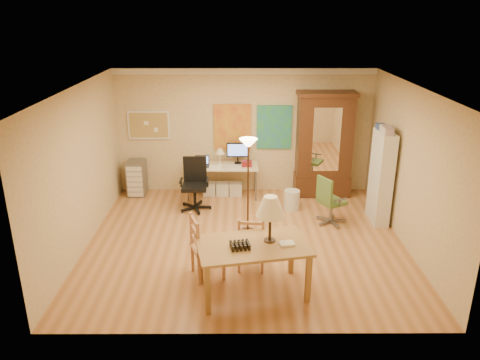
{
  "coord_description": "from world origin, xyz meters",
  "views": [
    {
      "loc": [
        -0.13,
        -7.37,
        3.87
      ],
      "look_at": [
        -0.1,
        0.3,
        1.04
      ],
      "focal_mm": 35.0,
      "sensor_mm": 36.0,
      "label": 1
    }
  ],
  "objects_px": {
    "office_chair_green": "(330,211)",
    "armoire": "(323,151)",
    "computer_desk": "(224,177)",
    "office_chair_black": "(195,196)",
    "bookshelf": "(381,178)",
    "dining_table": "(259,234)"
  },
  "relations": [
    {
      "from": "dining_table",
      "to": "computer_desk",
      "type": "bearing_deg",
      "value": 99.35
    },
    {
      "from": "computer_desk",
      "to": "armoire",
      "type": "relative_size",
      "value": 0.68
    },
    {
      "from": "armoire",
      "to": "computer_desk",
      "type": "bearing_deg",
      "value": -177.76
    },
    {
      "from": "computer_desk",
      "to": "armoire",
      "type": "distance_m",
      "value": 2.22
    },
    {
      "from": "computer_desk",
      "to": "office_chair_green",
      "type": "relative_size",
      "value": 1.62
    },
    {
      "from": "computer_desk",
      "to": "office_chair_green",
      "type": "distance_m",
      "value": 2.5
    },
    {
      "from": "dining_table",
      "to": "armoire",
      "type": "bearing_deg",
      "value": 67.82
    },
    {
      "from": "office_chair_black",
      "to": "office_chair_green",
      "type": "relative_size",
      "value": 1.12
    },
    {
      "from": "office_chair_black",
      "to": "office_chair_green",
      "type": "bearing_deg",
      "value": -14.88
    },
    {
      "from": "office_chair_green",
      "to": "office_chair_black",
      "type": "bearing_deg",
      "value": 165.12
    },
    {
      "from": "office_chair_green",
      "to": "bookshelf",
      "type": "height_order",
      "value": "bookshelf"
    },
    {
      "from": "dining_table",
      "to": "office_chair_green",
      "type": "xyz_separation_m",
      "value": [
        1.45,
        2.26,
        -0.66
      ]
    },
    {
      "from": "office_chair_green",
      "to": "armoire",
      "type": "distance_m",
      "value": 1.68
    },
    {
      "from": "office_chair_green",
      "to": "armoire",
      "type": "relative_size",
      "value": 0.42
    },
    {
      "from": "dining_table",
      "to": "office_chair_green",
      "type": "bearing_deg",
      "value": 57.44
    },
    {
      "from": "office_chair_green",
      "to": "bookshelf",
      "type": "relative_size",
      "value": 0.54
    },
    {
      "from": "computer_desk",
      "to": "office_chair_green",
      "type": "bearing_deg",
      "value": -34.76
    },
    {
      "from": "computer_desk",
      "to": "dining_table",
      "type": "bearing_deg",
      "value": -80.65
    },
    {
      "from": "office_chair_green",
      "to": "armoire",
      "type": "bearing_deg",
      "value": 86.5
    },
    {
      "from": "office_chair_black",
      "to": "bookshelf",
      "type": "height_order",
      "value": "bookshelf"
    },
    {
      "from": "armoire",
      "to": "bookshelf",
      "type": "xyz_separation_m",
      "value": [
        0.85,
        -1.39,
        -0.1
      ]
    },
    {
      "from": "office_chair_green",
      "to": "armoire",
      "type": "height_order",
      "value": "armoire"
    }
  ]
}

